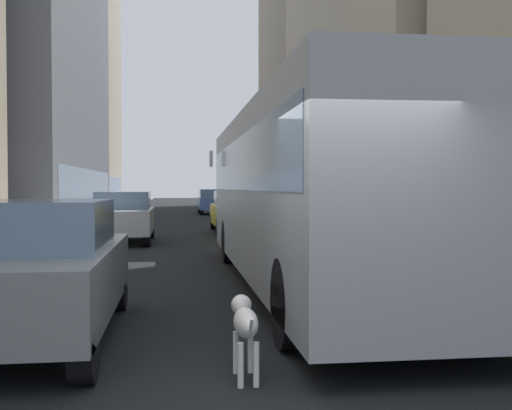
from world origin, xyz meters
The scene contains 13 objects.
ground_plane centered at (0.00, 35.00, 0.00)m, with size 120.00×120.00×0.00m, color black.
sidewalk_left centered at (-5.70, 35.00, 0.07)m, with size 2.40×110.00×0.15m, color #9E9991.
sidewalk_right centered at (5.70, 35.00, 0.07)m, with size 2.40×110.00×0.15m, color gray.
building_left_far centered at (-11.90, 56.34, 13.87)m, with size 9.10×23.12×27.75m.
building_right_mid centered at (11.90, 28.99, 9.67)m, with size 9.58×23.45×19.35m.
building_right_far centered at (11.90, 50.68, 12.34)m, with size 8.86×15.79×24.69m.
transit_bus centered at (1.20, 5.50, 1.78)m, with size 2.78×11.53×3.05m.
car_red_coupe centered at (2.80, 41.62, 0.82)m, with size 1.80×3.93×1.62m.
car_yellow_taxi centered at (1.20, 18.56, 0.82)m, with size 1.83×4.49×1.62m.
car_grey_wagon centered at (-2.80, 2.05, 0.82)m, with size 1.84×4.19×1.62m.
car_silver_sedan centered at (-2.80, 14.68, 0.82)m, with size 1.79×4.01×1.62m.
car_blue_hatchback centered at (1.20, 35.13, 0.82)m, with size 1.71×4.29×1.62m.
dalmatian_dog centered at (-0.53, 0.40, 0.51)m, with size 0.22×0.96×0.72m.
Camera 1 is at (-1.17, -5.21, 1.77)m, focal length 43.07 mm.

